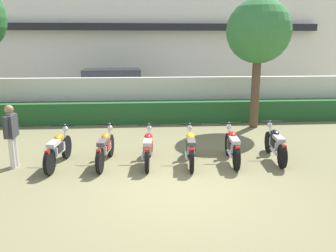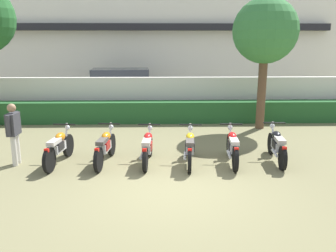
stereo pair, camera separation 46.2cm
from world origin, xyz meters
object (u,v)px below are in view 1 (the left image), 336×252
at_px(motorcycle_in_row_3, 191,147).
at_px(inspector_person, 11,131).
at_px(motorcycle_in_row_1, 105,147).
at_px(motorcycle_in_row_2, 148,147).
at_px(motorcycle_in_row_0, 58,149).
at_px(tree_far_side, 259,32).
at_px(motorcycle_in_row_4, 232,146).
at_px(motorcycle_in_row_5, 275,144).
at_px(parked_car, 115,89).

relative_size(motorcycle_in_row_3, inspector_person, 1.16).
relative_size(motorcycle_in_row_1, inspector_person, 1.21).
bearing_deg(motorcycle_in_row_1, motorcycle_in_row_2, -85.40).
xyz_separation_m(motorcycle_in_row_0, motorcycle_in_row_3, (3.39, -0.10, -0.00)).
distance_m(tree_far_side, motorcycle_in_row_4, 5.24).
relative_size(motorcycle_in_row_1, motorcycle_in_row_5, 1.00).
distance_m(parked_car, inspector_person, 8.52).
xyz_separation_m(parked_car, inspector_person, (-2.01, -8.28, 0.00)).
height_order(parked_car, motorcycle_in_row_0, parked_car).
height_order(tree_far_side, motorcycle_in_row_2, tree_far_side).
bearing_deg(motorcycle_in_row_0, tree_far_side, -52.41).
bearing_deg(motorcycle_in_row_4, motorcycle_in_row_3, 96.67).
distance_m(parked_car, motorcycle_in_row_3, 8.75).
distance_m(motorcycle_in_row_4, inspector_person, 5.63).
bearing_deg(motorcycle_in_row_4, inspector_person, 93.89).
height_order(tree_far_side, motorcycle_in_row_1, tree_far_side).
bearing_deg(motorcycle_in_row_2, motorcycle_in_row_0, 94.14).
distance_m(motorcycle_in_row_1, inspector_person, 2.35).
distance_m(tree_far_side, motorcycle_in_row_0, 7.99).
bearing_deg(motorcycle_in_row_2, motorcycle_in_row_5, -85.10).
xyz_separation_m(motorcycle_in_row_1, inspector_person, (-2.29, -0.04, 0.49)).
distance_m(motorcycle_in_row_2, inspector_person, 3.44).
distance_m(motorcycle_in_row_3, motorcycle_in_row_5, 2.33).
distance_m(parked_car, motorcycle_in_row_5, 9.53).
bearing_deg(motorcycle_in_row_0, motorcycle_in_row_5, -82.90).
relative_size(tree_far_side, motorcycle_in_row_5, 2.42).
relative_size(parked_car, inspector_person, 2.87).
xyz_separation_m(motorcycle_in_row_2, motorcycle_in_row_3, (1.09, -0.11, 0.01)).
bearing_deg(inspector_person, motorcycle_in_row_1, 1.05).
relative_size(motorcycle_in_row_0, motorcycle_in_row_5, 0.98).
xyz_separation_m(tree_far_side, motorcycle_in_row_0, (-6.33, -3.82, -3.01)).
height_order(motorcycle_in_row_0, motorcycle_in_row_2, motorcycle_in_row_0).
xyz_separation_m(motorcycle_in_row_1, motorcycle_in_row_3, (2.20, -0.14, 0.00)).
xyz_separation_m(motorcycle_in_row_0, motorcycle_in_row_5, (5.71, 0.06, -0.01)).
bearing_deg(tree_far_side, inspector_person, -152.81).
bearing_deg(motorcycle_in_row_2, inspector_person, 94.11).
height_order(motorcycle_in_row_4, motorcycle_in_row_5, motorcycle_in_row_4).
distance_m(parked_car, tree_far_side, 7.47).
relative_size(motorcycle_in_row_0, inspector_person, 1.18).
height_order(motorcycle_in_row_2, inspector_person, inspector_person).
bearing_deg(motorcycle_in_row_0, inspector_person, 96.56).
relative_size(tree_far_side, motorcycle_in_row_4, 2.52).
relative_size(motorcycle_in_row_3, motorcycle_in_row_5, 0.96).
bearing_deg(motorcycle_in_row_1, parked_car, 8.35).
xyz_separation_m(motorcycle_in_row_4, inspector_person, (-5.61, 0.06, 0.48)).
bearing_deg(motorcycle_in_row_3, inspector_person, 94.10).
relative_size(parked_car, motorcycle_in_row_0, 2.42).
xyz_separation_m(parked_car, tree_far_side, (5.43, -4.46, 2.53)).
distance_m(motorcycle_in_row_2, motorcycle_in_row_3, 1.10).
bearing_deg(motorcycle_in_row_3, motorcycle_in_row_4, -82.43).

